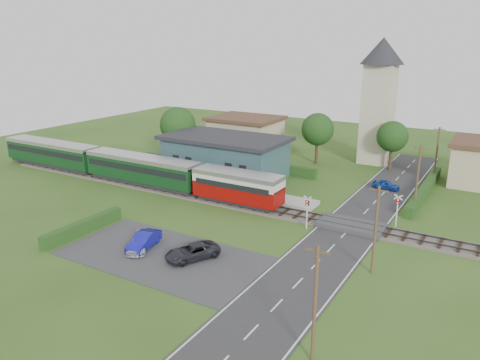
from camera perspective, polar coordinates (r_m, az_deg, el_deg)
The scene contains 31 objects.
ground at distance 48.12m, azimuth 1.23°, elevation -4.28°, with size 120.00×120.00×0.00m, color #2D4C19.
railway_track at distance 49.73m, azimuth 2.36°, elevation -3.44°, with size 76.00×3.20×0.49m.
road at distance 44.43m, azimuth 12.59°, elevation -6.51°, with size 6.00×70.00×0.05m, color #28282B.
car_park at distance 39.84m, azimuth -9.35°, elevation -9.10°, with size 17.00×9.00×0.08m, color #333335.
crossing_deck at distance 46.13m, azimuth 13.40°, elevation -5.41°, with size 6.20×3.40×0.45m, color #333335.
platform at distance 57.30m, azimuth -4.92°, elevation -0.62°, with size 30.00×3.00×0.45m, color gray.
equipment_hut at distance 61.73m, azimuth -11.02°, elevation 1.87°, with size 2.30×2.30×2.55m.
station_building at distance 61.26m, azimuth -1.83°, elevation 2.98°, with size 16.00×9.00×5.30m.
train at distance 60.35m, azimuth -14.08°, elevation 1.76°, with size 43.20×2.90×3.40m.
church_tower at distance 69.63m, azimuth 16.64°, elevation 10.26°, with size 6.00×6.00×17.60m.
house_west at distance 75.47m, azimuth 0.68°, elevation 5.69°, with size 10.80×8.80×5.50m.
hedge_carpark at distance 45.90m, azimuth -18.58°, elevation -5.46°, with size 0.80×9.00×1.20m, color #193814.
hedge_roadside at distance 58.13m, azimuth 21.61°, elevation -1.12°, with size 0.80×18.00×1.20m, color #193814.
hedge_station at distance 65.49m, azimuth 0.30°, elevation 2.05°, with size 22.00×0.80×1.30m, color #193814.
tree_a at distance 68.80m, azimuth -7.59°, elevation 6.65°, with size 5.20×5.20×8.00m.
tree_b at distance 67.75m, azimuth 9.44°, elevation 6.10°, with size 4.60×4.60×7.34m.
tree_c at distance 66.86m, azimuth 18.08°, elevation 5.05°, with size 4.20×4.20×6.78m.
utility_pole_a at distance 26.35m, azimuth 9.13°, elevation -14.64°, with size 1.40×0.22×7.00m.
utility_pole_b at distance 36.68m, azimuth 16.18°, elevation -5.77°, with size 1.40×0.22×7.00m.
utility_pole_c at distance 51.60m, azimuth 20.82°, elevation 0.30°, with size 1.40×0.22×7.00m.
utility_pole_d at distance 63.13m, azimuth 22.84°, elevation 2.94°, with size 1.40×0.22×7.00m.
crossing_signal_near at distance 44.43m, azimuth 8.19°, elevation -3.33°, with size 0.84×0.28×3.28m.
crossing_signal_far at distance 46.85m, azimuth 18.65°, elevation -3.00°, with size 0.84×0.28×3.28m.
streetlamp_west at distance 75.10m, azimuth -5.90°, elevation 5.74°, with size 0.30×0.30×5.15m.
streetlamp_east at distance 67.92m, azimuth 24.91°, elevation 3.08°, with size 0.30×0.30×5.15m.
car_on_road at distance 58.61m, azimuth 17.38°, elevation -0.57°, with size 1.28×3.18×1.08m, color #13399E.
car_park_blue at distance 41.20m, azimuth -11.63°, elevation -7.24°, with size 1.42×4.07×1.34m, color #15169D.
car_park_silver at distance 41.08m, azimuth -12.29°, elevation -7.55°, with size 1.54×3.78×1.10m, color #AEB4C0.
car_park_dark at distance 38.69m, azimuth -5.83°, elevation -8.68°, with size 2.08×4.50×1.25m, color #23242B.
pedestrian_near at distance 53.19m, azimuth 0.31°, elevation -0.79°, with size 0.57×0.38×1.58m, color gray.
pedestrian_far at distance 61.27m, azimuth -11.02°, elevation 1.45°, with size 0.95×0.74×1.96m, color gray.
Camera 1 is at (22.05, -39.14, 17.25)m, focal length 35.00 mm.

